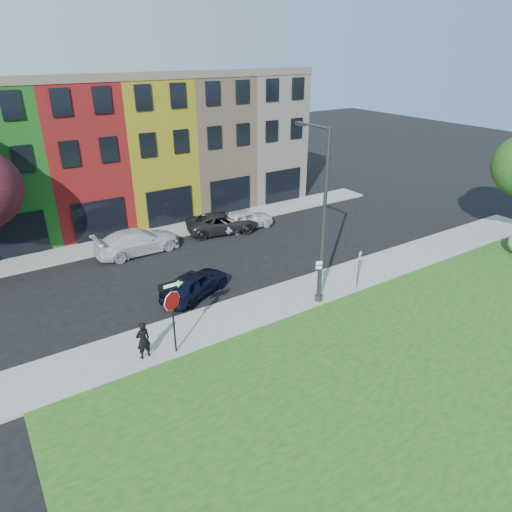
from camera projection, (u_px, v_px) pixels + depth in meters
ground at (312, 332)px, 21.03m from camera, size 120.00×120.00×0.00m
sidewalk_near at (306, 292)px, 24.28m from camera, size 40.00×3.00×0.12m
sidewalk_far at (137, 239)px, 30.96m from camera, size 40.00×2.40×0.12m
rowhouse_block at (108, 149)px, 33.84m from camera, size 30.00×10.12×10.00m
stop_sign at (172, 303)px, 18.48m from camera, size 1.05×0.11×3.39m
man at (143, 340)px, 18.79m from camera, size 0.72×0.56×1.69m
sedan_near at (195, 284)px, 23.78m from camera, size 4.77×5.38×1.41m
parked_car_silver at (137, 241)px, 28.76m from camera, size 2.61×5.51×1.55m
parked_car_dark at (223, 222)px, 32.01m from camera, size 4.54×6.07×1.41m
parked_car_white at (246, 219)px, 32.58m from camera, size 1.79×4.18×1.41m
street_lamp at (321, 219)px, 21.70m from camera, size 0.40×2.58×8.69m
parking_sign_a at (318, 275)px, 22.69m from camera, size 0.30×0.16×2.39m
parking_sign_b at (359, 264)px, 24.13m from camera, size 0.30×0.16×2.17m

